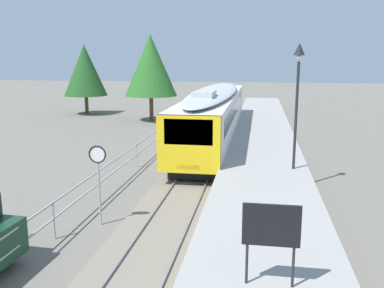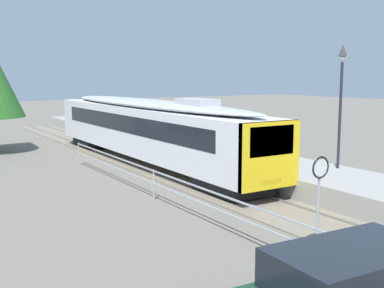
{
  "view_description": "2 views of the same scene",
  "coord_description": "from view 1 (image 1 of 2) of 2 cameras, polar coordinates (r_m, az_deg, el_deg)",
  "views": [
    {
      "loc": [
        2.97,
        0.6,
        5.62
      ],
      "look_at": [
        0.0,
        18.81,
        1.8
      ],
      "focal_mm": 38.73,
      "sensor_mm": 36.0,
      "label": 1
    },
    {
      "loc": [
        -11.82,
        4.56,
        4.91
      ],
      "look_at": [
        -1.0,
        21.81,
        2.0
      ],
      "focal_mm": 44.61,
      "sensor_mm": 36.0,
      "label": 2
    }
  ],
  "objects": [
    {
      "name": "speed_limit_sign",
      "position": [
        14.2,
        -12.82,
        -2.86
      ],
      "size": [
        0.61,
        0.1,
        2.81
      ],
      "color": "#9EA0A5",
      "rests_on": "ground"
    },
    {
      "name": "ground_plane",
      "position": [
        22.92,
        -6.13,
        -2.57
      ],
      "size": [
        160.0,
        160.0,
        0.0
      ],
      "primitive_type": "plane",
      "color": "#6B665B"
    },
    {
      "name": "commuter_train",
      "position": [
        27.8,
        3.07,
        4.51
      ],
      "size": [
        2.82,
        20.65,
        3.74
      ],
      "color": "silver",
      "rests_on": "track_rails"
    },
    {
      "name": "tree_behind_station_far",
      "position": [
        43.8,
        -14.53,
        9.8
      ],
      "size": [
        4.31,
        4.31,
        7.01
      ],
      "color": "brown",
      "rests_on": "ground"
    },
    {
      "name": "tree_behind_carpark",
      "position": [
        37.93,
        -5.73,
        10.73
      ],
      "size": [
        4.71,
        4.71,
        7.76
      ],
      "color": "brown",
      "rests_on": "ground"
    },
    {
      "name": "track_rails",
      "position": [
        22.32,
        1.32,
        -2.8
      ],
      "size": [
        3.2,
        60.0,
        0.14
      ],
      "color": "slate",
      "rests_on": "ground"
    },
    {
      "name": "carpark_fence",
      "position": [
        13.84,
        -18.57,
        -8.84
      ],
      "size": [
        0.06,
        36.06,
        1.25
      ],
      "color": "#9EA0A5",
      "rests_on": "ground"
    },
    {
      "name": "station_platform",
      "position": [
        22.02,
        9.74,
        -2.06
      ],
      "size": [
        3.9,
        60.0,
        0.9
      ],
      "primitive_type": "cube",
      "color": "#999691",
      "rests_on": "ground"
    },
    {
      "name": "platform_notice_board",
      "position": [
        8.87,
        10.86,
        -11.31
      ],
      "size": [
        1.2,
        0.08,
        1.8
      ],
      "color": "#232328",
      "rests_on": "station_platform"
    },
    {
      "name": "platform_lamp_mid_platform",
      "position": [
        18.07,
        14.35,
        8.17
      ],
      "size": [
        0.34,
        0.34,
        5.35
      ],
      "color": "#232328",
      "rests_on": "station_platform"
    }
  ]
}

